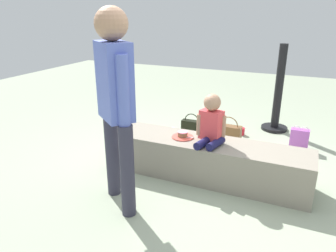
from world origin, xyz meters
TOP-DOWN VIEW (x-y plane):
  - ground_plane at (0.00, 0.00)m, footprint 12.00×12.00m
  - concrete_ledge at (0.00, 0.00)m, footprint 2.06×0.46m
  - child_seated at (0.06, -0.02)m, footprint 0.28×0.34m
  - adult_standing at (-0.52, -0.74)m, footprint 0.41×0.37m
  - cake_plate at (-0.23, 0.00)m, footprint 0.22×0.22m
  - gift_bag at (0.85, 1.14)m, footprint 0.21×0.11m
  - railing_post at (0.49, 1.73)m, footprint 0.36×0.36m
  - water_bottle_near_gift at (0.46, 0.43)m, footprint 0.06×0.06m
  - party_cup_red at (0.11, 1.33)m, footprint 0.08×0.08m
  - cake_box_white at (-0.62, 0.67)m, footprint 0.42×0.41m
  - handbag_black_leather at (-0.53, 1.08)m, footprint 0.27×0.10m
  - handbag_brown_canvas at (-0.01, 1.04)m, footprint 0.33×0.13m

SIDE VIEW (x-z plane):
  - ground_plane at x=0.00m, z-range 0.00..0.00m
  - party_cup_red at x=0.11m, z-range 0.00..0.10m
  - cake_box_white at x=-0.62m, z-range 0.00..0.14m
  - handbag_black_leather at x=-0.53m, z-range -0.04..0.25m
  - water_bottle_near_gift at x=0.46m, z-range -0.01..0.22m
  - handbag_brown_canvas at x=-0.01m, z-range -0.05..0.28m
  - gift_bag at x=0.85m, z-range -0.02..0.28m
  - concrete_ledge at x=0.00m, z-range 0.00..0.39m
  - cake_plate at x=-0.23m, z-range 0.38..0.45m
  - railing_post at x=0.49m, z-range -0.14..1.05m
  - child_seated at x=0.06m, z-range 0.37..0.85m
  - adult_standing at x=-0.52m, z-range 0.17..1.82m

